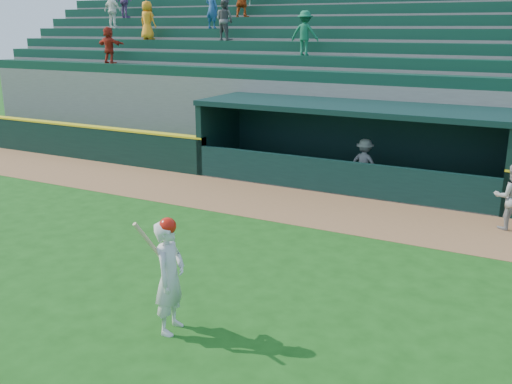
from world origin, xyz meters
The scene contains 9 objects.
ground centered at (0.00, 0.00, 0.00)m, with size 120.00×120.00×0.00m, color #164A12.
warning_track centered at (0.00, 4.90, 0.01)m, with size 40.00×3.00×0.01m, color brown.
field_wall_left centered at (-12.25, 6.55, 0.60)m, with size 15.50×0.30×1.20m, color black.
wall_stripe_left centered at (-12.25, 6.55, 1.23)m, with size 15.50×0.32×0.06m, color yellow.
dugout_player_front centered at (4.76, 5.56, 0.80)m, with size 0.78×0.61×1.61m, color #9F9F9A.
dugout_player_inside centered at (0.54, 7.60, 0.74)m, with size 0.95×0.55×1.47m, color #9A9A95.
dugout centered at (0.00, 8.00, 1.36)m, with size 9.40×2.80×2.46m.
stands centered at (-0.04, 12.57, 2.40)m, with size 34.50×6.25×7.01m.
batter_at_plate centered at (0.42, -2.10, 0.95)m, with size 0.59×0.83×1.92m.
Camera 1 is at (5.41, -8.71, 4.68)m, focal length 40.00 mm.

